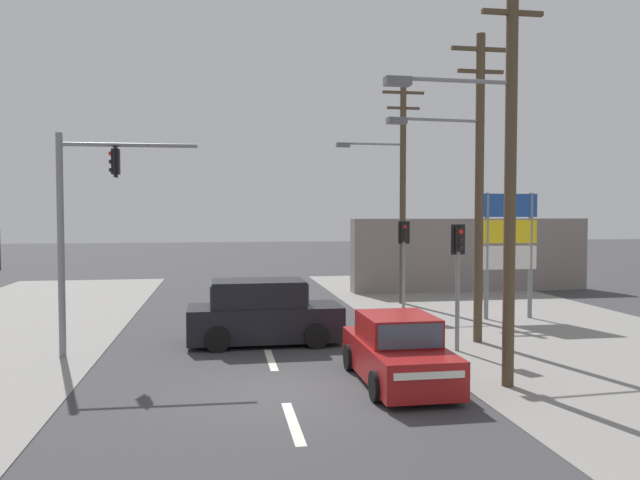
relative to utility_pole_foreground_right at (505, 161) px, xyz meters
The scene contains 15 objects.
ground_plane 7.00m from the utility_pole_foreground_right, behind, with size 140.00×140.00×0.00m, color #3A3A3D.
lane_dash_near 7.17m from the utility_pole_foreground_right, 161.87° to the right, with size 0.20×2.40×0.01m, color silver.
lane_dash_mid 7.77m from the utility_pole_foreground_right, 144.98° to the left, with size 0.20×2.40×0.01m, color silver.
lane_dash_far 10.93m from the utility_pole_foreground_right, 120.04° to the left, with size 0.20×2.40×0.01m, color silver.
kerb_right_verge 6.93m from the utility_pole_foreground_right, 30.20° to the left, with size 10.00×44.00×0.02m, color gray.
utility_pole_foreground_right is the anchor object (origin of this frame).
utility_pole_midground_right 4.80m from the utility_pole_foreground_right, 74.38° to the left, with size 3.78×0.48×9.13m.
utility_pole_background_right 12.71m from the utility_pole_foreground_right, 83.87° to the left, with size 3.78×0.38×9.38m.
traffic_signal_mast 10.89m from the utility_pole_foreground_right, 155.03° to the left, with size 3.69×0.44×6.00m.
pedestal_signal_right_kerb 4.42m from the utility_pole_foreground_right, 84.19° to the left, with size 0.44×0.31×3.56m.
pedestal_signal_far_median 10.04m from the utility_pole_foreground_right, 86.09° to the left, with size 0.44×0.29×3.56m.
shopping_plaza_sign 9.57m from the utility_pole_foreground_right, 63.23° to the left, with size 2.10×0.16×4.60m.
shopfront_wall_far 17.81m from the utility_pole_foreground_right, 69.49° to the left, with size 12.00×1.00×3.60m, color gray.
sedan_kerbside_parked 4.89m from the utility_pole_foreground_right, 161.62° to the left, with size 1.91×4.25×1.56m.
suv_crossing_left 8.45m from the utility_pole_foreground_right, 131.91° to the left, with size 4.55×2.09×1.90m.
Camera 1 is at (-1.32, -13.29, 3.88)m, focal length 35.00 mm.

